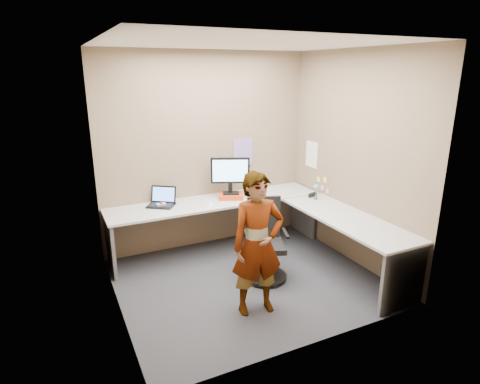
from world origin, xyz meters
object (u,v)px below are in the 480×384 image
desk (265,219)px  office_chair (265,247)px  monitor (230,173)px  person (258,244)px

desk → office_chair: office_chair is taller
desk → monitor: 0.83m
desk → monitor: bearing=109.4°
desk → person: (-0.63, -0.97, 0.16)m
desk → office_chair: size_ratio=3.07×
monitor → person: (-0.41, -1.58, -0.34)m
monitor → office_chair: bearing=-66.3°
monitor → office_chair: (0.01, -1.00, -0.70)m
monitor → person: bearing=-81.3°
desk → person: person is taller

